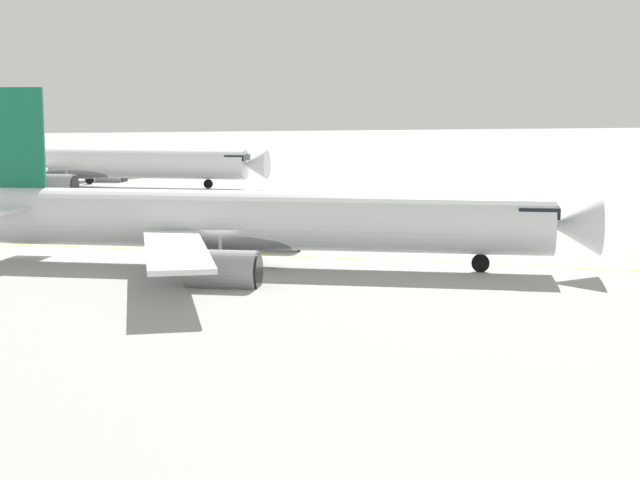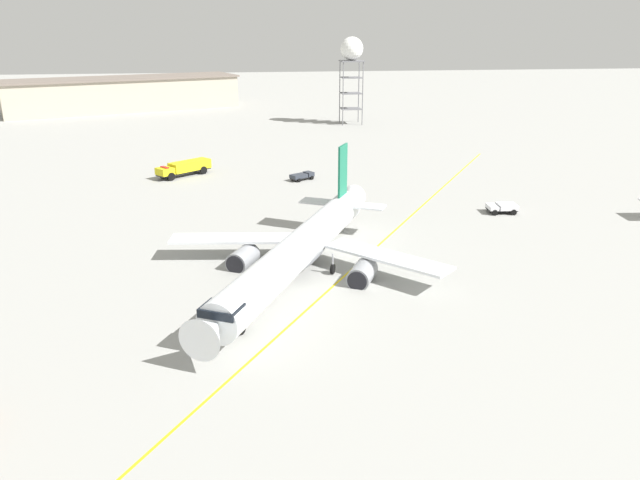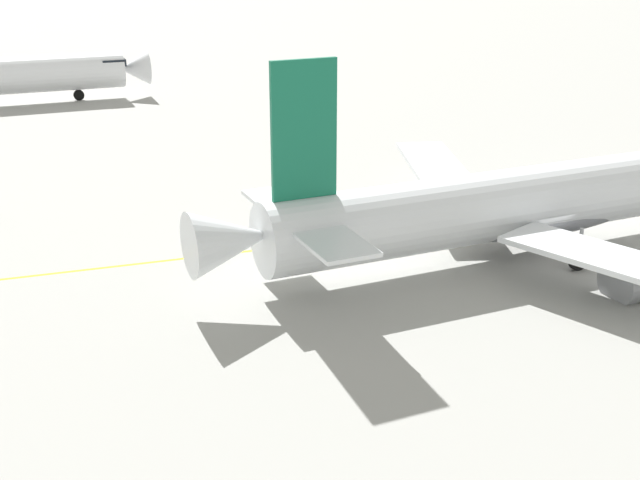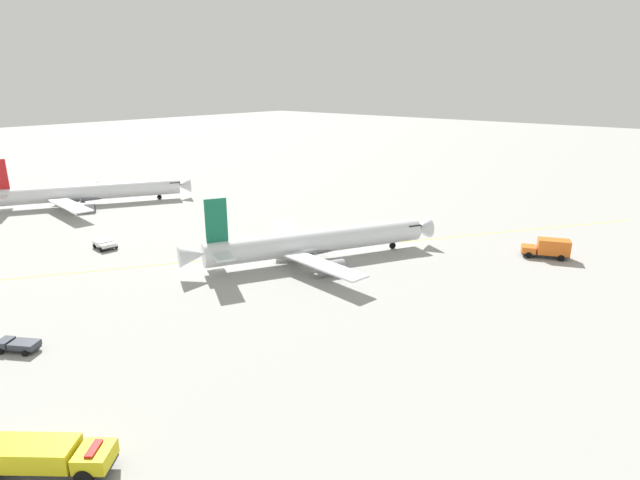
{
  "view_description": "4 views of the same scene",
  "coord_description": "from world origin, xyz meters",
  "px_view_note": "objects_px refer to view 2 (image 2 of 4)",
  "views": [
    {
      "loc": [
        -12.42,
        -57.76,
        10.15
      ],
      "look_at": [
        5.36,
        -3.62,
        2.04
      ],
      "focal_mm": 53.48,
      "sensor_mm": 36.0,
      "label": 1
    },
    {
      "loc": [
        62.59,
        -6.19,
        25.21
      ],
      "look_at": [
        3.38,
        2.13,
        4.23
      ],
      "focal_mm": 34.4,
      "sensor_mm": 36.0,
      "label": 2
    },
    {
      "loc": [
        -39.62,
        -16.67,
        16.53
      ],
      "look_at": [
        -14.49,
        3.77,
        4.34
      ],
      "focal_mm": 46.07,
      "sensor_mm": 36.0,
      "label": 3
    },
    {
      "loc": [
        -56.34,
        -50.33,
        27.31
      ],
      "look_at": [
        4.74,
        1.3,
        2.4
      ],
      "focal_mm": 28.84,
      "sensor_mm": 36.0,
      "label": 4
    }
  ],
  "objects_px": {
    "baggage_truck_truck": "(302,176)",
    "fire_tender_truck": "(185,167)",
    "radar_tower": "(352,53)",
    "airliner_main": "(300,250)",
    "pushback_tug_truck": "(503,207)"
  },
  "relations": [
    {
      "from": "baggage_truck_truck",
      "to": "fire_tender_truck",
      "type": "relative_size",
      "value": 0.47
    },
    {
      "from": "airliner_main",
      "to": "fire_tender_truck",
      "type": "bearing_deg",
      "value": -135.5
    },
    {
      "from": "baggage_truck_truck",
      "to": "fire_tender_truck",
      "type": "xyz_separation_m",
      "value": [
        -6.01,
        -20.2,
        0.82
      ]
    },
    {
      "from": "airliner_main",
      "to": "baggage_truck_truck",
      "type": "xyz_separation_m",
      "value": [
        -42.14,
        4.98,
        -2.02
      ]
    },
    {
      "from": "fire_tender_truck",
      "to": "radar_tower",
      "type": "xyz_separation_m",
      "value": [
        -55.79,
        40.36,
        16.97
      ]
    },
    {
      "from": "airliner_main",
      "to": "pushback_tug_truck",
      "type": "xyz_separation_m",
      "value": [
        -18.74,
        31.01,
        -1.94
      ]
    },
    {
      "from": "fire_tender_truck",
      "to": "baggage_truck_truck",
      "type": "bearing_deg",
      "value": 124.53
    },
    {
      "from": "pushback_tug_truck",
      "to": "radar_tower",
      "type": "bearing_deg",
      "value": -81.22
    },
    {
      "from": "baggage_truck_truck",
      "to": "radar_tower",
      "type": "distance_m",
      "value": 67.39
    },
    {
      "from": "airliner_main",
      "to": "baggage_truck_truck",
      "type": "height_order",
      "value": "airliner_main"
    },
    {
      "from": "radar_tower",
      "to": "pushback_tug_truck",
      "type": "bearing_deg",
      "value": 3.94
    },
    {
      "from": "pushback_tug_truck",
      "to": "fire_tender_truck",
      "type": "bearing_deg",
      "value": -27.63
    },
    {
      "from": "baggage_truck_truck",
      "to": "radar_tower",
      "type": "relative_size",
      "value": 0.2
    },
    {
      "from": "radar_tower",
      "to": "fire_tender_truck",
      "type": "bearing_deg",
      "value": -35.88
    },
    {
      "from": "fire_tender_truck",
      "to": "pushback_tug_truck",
      "type": "bearing_deg",
      "value": 108.62
    }
  ]
}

